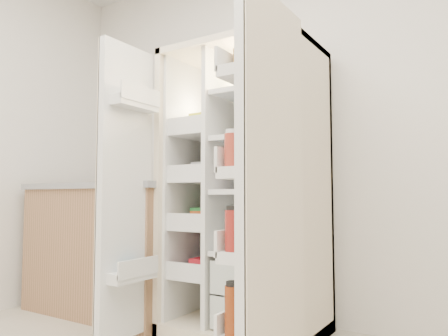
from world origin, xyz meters
The scene contains 5 objects.
wall_back centered at (0.00, 2.00, 1.35)m, with size 4.00×0.02×2.70m, color silver.
refrigerator centered at (-0.16, 1.65, 0.75)m, with size 0.92×0.70×1.80m.
freezer_door centered at (-0.67, 1.05, 0.89)m, with size 0.15×0.40×1.72m.
fridge_door centered at (0.31, 0.96, 0.87)m, with size 0.17×0.58×1.72m.
kitchen_counter centered at (-1.26, 1.52, 0.48)m, with size 1.31×0.70×0.95m.
Camera 1 is at (1.15, -0.76, 0.85)m, focal length 34.00 mm.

